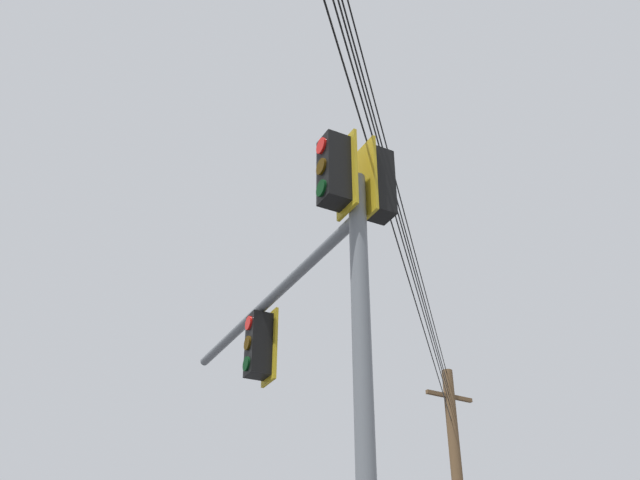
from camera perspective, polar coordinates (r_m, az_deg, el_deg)
signal_mast_assembly at (r=8.18m, az=0.32°, el=-5.83°), size 5.07×2.36×6.55m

